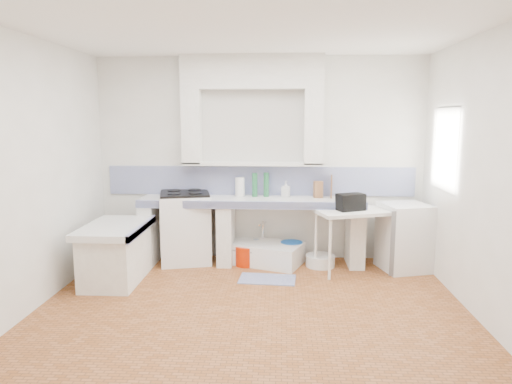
# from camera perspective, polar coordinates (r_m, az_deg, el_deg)

# --- Properties ---
(floor) EXTENTS (4.50, 4.50, 0.00)m
(floor) POSITION_cam_1_polar(r_m,az_deg,el_deg) (4.88, -0.67, -14.79)
(floor) COLOR #A15E33
(floor) RESTS_ON ground
(ceiling) EXTENTS (4.50, 4.50, 0.00)m
(ceiling) POSITION_cam_1_polar(r_m,az_deg,el_deg) (4.53, -0.74, 19.58)
(ceiling) COLOR white
(ceiling) RESTS_ON ground
(wall_back) EXTENTS (4.50, 0.00, 4.50)m
(wall_back) POSITION_cam_1_polar(r_m,az_deg,el_deg) (6.48, 0.49, 4.03)
(wall_back) COLOR white
(wall_back) RESTS_ON ground
(wall_front) EXTENTS (4.50, 0.00, 4.50)m
(wall_front) POSITION_cam_1_polar(r_m,az_deg,el_deg) (2.53, -3.75, -4.10)
(wall_front) COLOR white
(wall_front) RESTS_ON ground
(wall_left) EXTENTS (0.00, 4.50, 4.50)m
(wall_left) POSITION_cam_1_polar(r_m,az_deg,el_deg) (5.16, -26.50, 1.74)
(wall_left) COLOR white
(wall_left) RESTS_ON ground
(wall_right) EXTENTS (0.00, 4.50, 4.50)m
(wall_right) POSITION_cam_1_polar(r_m,az_deg,el_deg) (4.89, 26.63, 1.37)
(wall_right) COLOR white
(wall_right) RESTS_ON ground
(alcove_mass) EXTENTS (1.90, 0.25, 0.45)m
(alcove_mass) POSITION_cam_1_polar(r_m,az_deg,el_deg) (6.36, -0.48, 14.53)
(alcove_mass) COLOR white
(alcove_mass) RESTS_ON ground
(window_frame) EXTENTS (0.35, 0.86, 1.06)m
(window_frame) POSITION_cam_1_polar(r_m,az_deg,el_deg) (6.05, 23.81, 4.78)
(window_frame) COLOR #321F10
(window_frame) RESTS_ON ground
(lace_valance) EXTENTS (0.01, 0.84, 0.24)m
(lace_valance) POSITION_cam_1_polar(r_m,az_deg,el_deg) (5.98, 22.73, 8.46)
(lace_valance) COLOR white
(lace_valance) RESTS_ON ground
(counter_slab) EXTENTS (3.00, 0.60, 0.08)m
(counter_slab) POSITION_cam_1_polar(r_m,az_deg,el_deg) (6.26, -0.56, -1.14)
(counter_slab) COLOR white
(counter_slab) RESTS_ON ground
(counter_lip) EXTENTS (3.00, 0.04, 0.10)m
(counter_lip) POSITION_cam_1_polar(r_m,az_deg,el_deg) (5.99, -0.73, -1.62)
(counter_lip) COLOR navy
(counter_lip) RESTS_ON ground
(counter_pier_left) EXTENTS (0.20, 0.55, 0.82)m
(counter_pier_left) POSITION_cam_1_polar(r_m,az_deg,el_deg) (6.60, -12.83, -4.84)
(counter_pier_left) COLOR white
(counter_pier_left) RESTS_ON ground
(counter_pier_mid) EXTENTS (0.20, 0.55, 0.82)m
(counter_pier_mid) POSITION_cam_1_polar(r_m,az_deg,el_deg) (6.39, -3.70, -5.08)
(counter_pier_mid) COLOR white
(counter_pier_mid) RESTS_ON ground
(counter_pier_right) EXTENTS (0.20, 0.55, 0.82)m
(counter_pier_right) POSITION_cam_1_polar(r_m,az_deg,el_deg) (6.42, 12.06, -5.19)
(counter_pier_right) COLOR white
(counter_pier_right) RESTS_ON ground
(peninsula_top) EXTENTS (0.70, 1.10, 0.08)m
(peninsula_top) POSITION_cam_1_polar(r_m,az_deg,el_deg) (5.86, -16.94, -4.26)
(peninsula_top) COLOR white
(peninsula_top) RESTS_ON ground
(peninsula_base) EXTENTS (0.60, 1.00, 0.62)m
(peninsula_base) POSITION_cam_1_polar(r_m,az_deg,el_deg) (5.95, -16.78, -7.54)
(peninsula_base) COLOR white
(peninsula_base) RESTS_ON ground
(peninsula_lip) EXTENTS (0.04, 1.10, 0.10)m
(peninsula_lip) POSITION_cam_1_polar(r_m,az_deg,el_deg) (5.76, -13.84, -4.37)
(peninsula_lip) COLOR navy
(peninsula_lip) RESTS_ON ground
(backsplash) EXTENTS (4.27, 0.03, 0.40)m
(backsplash) POSITION_cam_1_polar(r_m,az_deg,el_deg) (6.50, 0.48, 1.38)
(backsplash) COLOR navy
(backsplash) RESTS_ON ground
(stove) EXTENTS (0.80, 0.78, 0.94)m
(stove) POSITION_cam_1_polar(r_m,az_deg,el_deg) (6.49, -8.65, -4.40)
(stove) COLOR white
(stove) RESTS_ON ground
(sink) EXTENTS (1.20, 0.91, 0.26)m
(sink) POSITION_cam_1_polar(r_m,az_deg,el_deg) (6.43, 0.76, -7.57)
(sink) COLOR white
(sink) RESTS_ON ground
(side_table) EXTENTS (1.09, 0.82, 0.04)m
(side_table) POSITION_cam_1_polar(r_m,az_deg,el_deg) (6.15, 11.94, -5.88)
(side_table) COLOR white
(side_table) RESTS_ON ground
(fridge) EXTENTS (0.69, 0.69, 0.87)m
(fridge) POSITION_cam_1_polar(r_m,az_deg,el_deg) (6.38, 17.73, -5.28)
(fridge) COLOR white
(fridge) RESTS_ON ground
(bucket_red) EXTENTS (0.38, 0.38, 0.27)m
(bucket_red) POSITION_cam_1_polar(r_m,az_deg,el_deg) (6.33, -1.26, -7.80)
(bucket_red) COLOR red
(bucket_red) RESTS_ON ground
(bucket_orange) EXTENTS (0.38, 0.38, 0.27)m
(bucket_orange) POSITION_cam_1_polar(r_m,az_deg,el_deg) (6.39, 1.96, -7.61)
(bucket_orange) COLOR #C57D2D
(bucket_orange) RESTS_ON ground
(bucket_blue) EXTENTS (0.40, 0.40, 0.29)m
(bucket_blue) POSITION_cam_1_polar(r_m,az_deg,el_deg) (6.46, 4.38, -7.38)
(bucket_blue) COLOR blue
(bucket_blue) RESTS_ON ground
(basin_white) EXTENTS (0.46, 0.46, 0.15)m
(basin_white) POSITION_cam_1_polar(r_m,az_deg,el_deg) (6.36, 7.89, -8.34)
(basin_white) COLOR white
(basin_white) RESTS_ON ground
(water_bottle_a) EXTENTS (0.08, 0.08, 0.29)m
(water_bottle_a) POSITION_cam_1_polar(r_m,az_deg,el_deg) (6.57, 0.01, -7.05)
(water_bottle_a) COLOR silver
(water_bottle_a) RESTS_ON ground
(water_bottle_b) EXTENTS (0.08, 0.08, 0.27)m
(water_bottle_b) POSITION_cam_1_polar(r_m,az_deg,el_deg) (6.55, 2.65, -7.18)
(water_bottle_b) COLOR silver
(water_bottle_b) RESTS_ON ground
(black_bag) EXTENTS (0.39, 0.32, 0.21)m
(black_bag) POSITION_cam_1_polar(r_m,az_deg,el_deg) (6.00, 11.54, -1.22)
(black_bag) COLOR black
(black_bag) RESTS_ON side_table
(green_bottle_a) EXTENTS (0.09, 0.09, 0.33)m
(green_bottle_a) POSITION_cam_1_polar(r_m,az_deg,el_deg) (6.36, -0.16, 0.88)
(green_bottle_a) COLOR #21673A
(green_bottle_a) RESTS_ON counter_slab
(green_bottle_b) EXTENTS (0.09, 0.09, 0.33)m
(green_bottle_b) POSITION_cam_1_polar(r_m,az_deg,el_deg) (6.37, 1.26, 0.92)
(green_bottle_b) COLOR #21673A
(green_bottle_b) RESTS_ON counter_slab
(knife_block) EXTENTS (0.13, 0.11, 0.23)m
(knife_block) POSITION_cam_1_polar(r_m,az_deg,el_deg) (6.35, 7.63, 0.31)
(knife_block) COLOR #8F6139
(knife_block) RESTS_ON counter_slab
(cutting_board) EXTENTS (0.04, 0.22, 0.30)m
(cutting_board) POSITION_cam_1_polar(r_m,az_deg,el_deg) (6.40, 9.24, 0.68)
(cutting_board) COLOR #8F6139
(cutting_board) RESTS_ON counter_slab
(paper_towel) EXTENTS (0.14, 0.14, 0.26)m
(paper_towel) POSITION_cam_1_polar(r_m,az_deg,el_deg) (6.40, -1.98, 0.62)
(paper_towel) COLOR white
(paper_towel) RESTS_ON counter_slab
(soap_bottle) EXTENTS (0.13, 0.13, 0.22)m
(soap_bottle) POSITION_cam_1_polar(r_m,az_deg,el_deg) (6.37, 3.67, 0.37)
(soap_bottle) COLOR white
(soap_bottle) RESTS_ON counter_slab
(rug) EXTENTS (0.72, 0.44, 0.01)m
(rug) POSITION_cam_1_polar(r_m,az_deg,el_deg) (5.83, 1.40, -10.64)
(rug) COLOR navy
(rug) RESTS_ON ground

